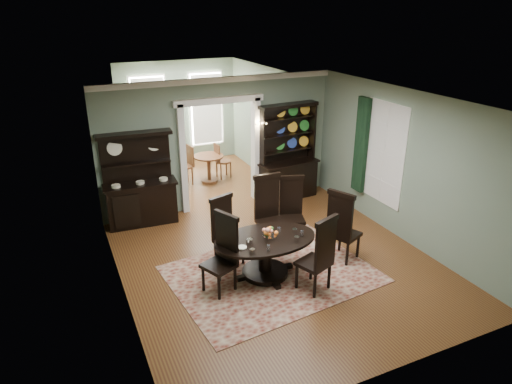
# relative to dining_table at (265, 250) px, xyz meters

# --- Properties ---
(room) EXTENTS (5.51, 6.01, 3.01)m
(room) POSITION_rel_dining_table_xyz_m (0.39, 0.28, 1.07)
(room) COLOR brown
(room) RESTS_ON ground
(parlor) EXTENTS (3.51, 3.50, 3.01)m
(parlor) POSITION_rel_dining_table_xyz_m (0.39, 5.77, 1.01)
(parlor) COLOR brown
(parlor) RESTS_ON ground
(doorway_trim) EXTENTS (2.08, 0.25, 2.57)m
(doorway_trim) POSITION_rel_dining_table_xyz_m (0.39, 3.24, 1.11)
(doorway_trim) COLOR silver
(doorway_trim) RESTS_ON floor
(right_window) EXTENTS (0.15, 1.47, 2.12)m
(right_window) POSITION_rel_dining_table_xyz_m (3.08, 1.17, 1.10)
(right_window) COLOR white
(right_window) RESTS_ON wall_right
(wall_sconce) EXTENTS (0.27, 0.21, 0.21)m
(wall_sconce) POSITION_rel_dining_table_xyz_m (1.34, 3.08, 1.39)
(wall_sconce) COLOR #BD7A32
(wall_sconce) RESTS_ON back_wall_right
(rug) EXTENTS (3.68, 2.91, 0.01)m
(rug) POSITION_rel_dining_table_xyz_m (0.12, -0.05, -0.50)
(rug) COLOR maroon
(rug) RESTS_ON floor
(dining_table) EXTENTS (1.86, 1.74, 0.72)m
(dining_table) POSITION_rel_dining_table_xyz_m (0.00, 0.00, 0.00)
(dining_table) COLOR black
(dining_table) RESTS_ON rug
(centerpiece) EXTENTS (1.25, 0.80, 0.20)m
(centerpiece) POSITION_rel_dining_table_xyz_m (0.08, 0.00, 0.28)
(centerpiece) COLOR silver
(centerpiece) RESTS_ON dining_table
(chair_far_left) EXTENTS (0.59, 0.58, 1.29)m
(chair_far_left) POSITION_rel_dining_table_xyz_m (-0.47, 0.73, 0.18)
(chair_far_left) COLOR black
(chair_far_left) RESTS_ON rug
(chair_far_mid) EXTENTS (0.56, 0.52, 1.45)m
(chair_far_mid) POSITION_rel_dining_table_xyz_m (0.55, 1.00, 0.26)
(chair_far_mid) COLOR black
(chair_far_mid) RESTS_ON rug
(chair_far_right) EXTENTS (0.61, 0.60, 1.33)m
(chair_far_right) POSITION_rel_dining_table_xyz_m (1.08, 1.03, 0.19)
(chair_far_right) COLOR black
(chair_far_right) RESTS_ON rug
(chair_end_left) EXTENTS (0.64, 0.65, 1.35)m
(chair_end_left) POSITION_rel_dining_table_xyz_m (-0.80, -0.07, 0.21)
(chair_end_left) COLOR black
(chair_end_left) RESTS_ON rug
(chair_end_right) EXTENTS (0.67, 0.68, 1.42)m
(chair_end_right) POSITION_rel_dining_table_xyz_m (1.48, -0.14, 0.24)
(chair_end_right) COLOR black
(chair_end_right) RESTS_ON rug
(chair_near) EXTENTS (0.65, 0.63, 1.38)m
(chair_near) POSITION_rel_dining_table_xyz_m (0.59, -0.83, 0.22)
(chair_near) COLOR black
(chair_near) RESTS_ON rug
(sideboard) EXTENTS (1.56, 0.64, 2.02)m
(sideboard) POSITION_rel_dining_table_xyz_m (-1.53, 3.00, 0.20)
(sideboard) COLOR black
(sideboard) RESTS_ON floor
(welsh_dresser) EXTENTS (1.53, 0.68, 2.32)m
(welsh_dresser) POSITION_rel_dining_table_xyz_m (2.04, 2.99, 0.34)
(welsh_dresser) COLOR black
(welsh_dresser) RESTS_ON floor
(parlor_table) EXTENTS (0.80, 0.80, 0.74)m
(parlor_table) POSITION_rel_dining_table_xyz_m (0.61, 4.76, -0.02)
(parlor_table) COLOR #5A3119
(parlor_table) RESTS_ON parlor_floor
(parlor_chair_left) EXTENTS (0.46, 0.45, 1.04)m
(parlor_chair_left) POSITION_rel_dining_table_xyz_m (0.03, 4.87, 0.05)
(parlor_chair_left) COLOR #5A3119
(parlor_chair_left) RESTS_ON parlor_floor
(parlor_chair_right) EXTENTS (0.42, 0.42, 0.99)m
(parlor_chair_right) POSITION_rel_dining_table_xyz_m (1.01, 4.90, 0.03)
(parlor_chair_right) COLOR #5A3119
(parlor_chair_right) RESTS_ON parlor_floor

